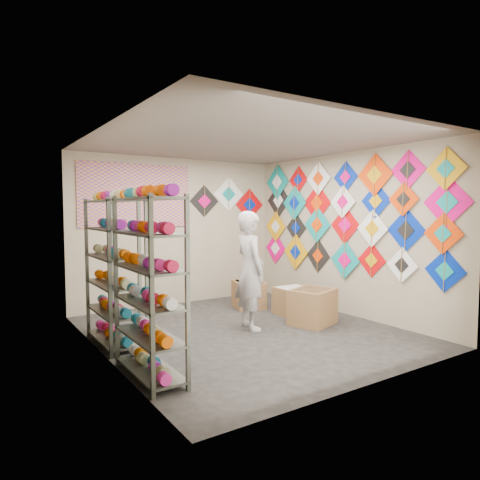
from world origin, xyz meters
TOP-DOWN VIEW (x-y plane):
  - ground at (0.00, 0.00)m, footprint 4.50×4.50m
  - room_walls at (0.00, 0.00)m, footprint 4.50×4.50m
  - shelf_rack_front at (-1.78, -0.85)m, footprint 0.40×1.10m
  - shelf_rack_back at (-1.78, 0.45)m, footprint 0.40×1.10m
  - string_spools at (-1.78, -0.20)m, footprint 0.12×2.36m
  - kite_wall_display at (1.98, 0.10)m, footprint 0.06×4.33m
  - back_wall_kites at (1.11, 2.24)m, footprint 1.69×0.02m
  - poster at (-0.80, 2.23)m, footprint 2.00×0.01m
  - shopkeeper at (0.14, 0.09)m, footprint 0.76×0.61m
  - carton_a at (1.07, -0.24)m, footprint 0.79×0.72m
  - carton_b at (1.25, 0.43)m, footprint 0.56×0.46m
  - carton_c at (0.89, 1.22)m, footprint 0.63×0.66m

SIDE VIEW (x-z plane):
  - ground at x=0.00m, z-range 0.00..0.00m
  - carton_b at x=1.25m, z-range 0.00..0.45m
  - carton_c at x=0.89m, z-range 0.00..0.48m
  - carton_a at x=1.07m, z-range 0.00..0.54m
  - shopkeeper at x=0.14m, z-range 0.00..1.73m
  - shelf_rack_front at x=-1.78m, z-range 0.00..1.90m
  - shelf_rack_back at x=-1.78m, z-range 0.00..1.90m
  - string_spools at x=-1.78m, z-range 0.99..1.11m
  - room_walls at x=0.00m, z-range -0.61..3.89m
  - kite_wall_display at x=1.98m, z-range 0.61..2.68m
  - back_wall_kites at x=1.11m, z-range 1.51..2.39m
  - poster at x=-0.80m, z-range 1.45..2.55m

